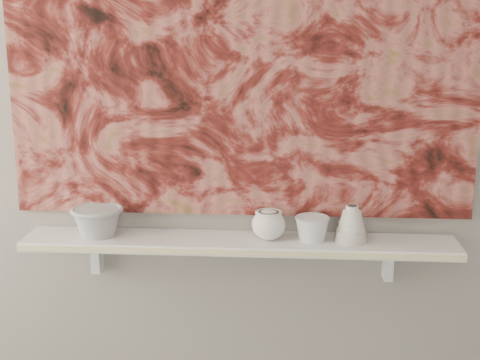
# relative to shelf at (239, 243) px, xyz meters

# --- Properties ---
(wall_back) EXTENTS (3.60, 0.00, 3.60)m
(wall_back) POSITION_rel_shelf_xyz_m (0.00, 0.09, 0.44)
(wall_back) COLOR gray
(wall_back) RESTS_ON floor
(shelf) EXTENTS (1.40, 0.18, 0.03)m
(shelf) POSITION_rel_shelf_xyz_m (0.00, 0.00, 0.00)
(shelf) COLOR white
(shelf) RESTS_ON wall_back
(shelf_stripe) EXTENTS (1.40, 0.01, 0.02)m
(shelf_stripe) POSITION_rel_shelf_xyz_m (0.00, -0.09, 0.00)
(shelf_stripe) COLOR beige
(shelf_stripe) RESTS_ON shelf
(bracket_left) EXTENTS (0.03, 0.06, 0.12)m
(bracket_left) POSITION_rel_shelf_xyz_m (-0.49, 0.06, -0.07)
(bracket_left) COLOR white
(bracket_left) RESTS_ON wall_back
(bracket_right) EXTENTS (0.03, 0.06, 0.12)m
(bracket_right) POSITION_rel_shelf_xyz_m (0.49, 0.06, -0.07)
(bracket_right) COLOR white
(bracket_right) RESTS_ON wall_back
(painting) EXTENTS (1.50, 0.02, 1.10)m
(painting) POSITION_rel_shelf_xyz_m (0.00, 0.08, 0.62)
(painting) COLOR maroon
(painting) RESTS_ON wall_back
(house_motif) EXTENTS (0.09, 0.00, 0.08)m
(house_motif) POSITION_rel_shelf_xyz_m (0.45, 0.07, 0.32)
(house_motif) COLOR black
(house_motif) RESTS_ON painting
(bowl_grey) EXTENTS (0.20, 0.20, 0.10)m
(bowl_grey) POSITION_rel_shelf_xyz_m (-0.46, 0.00, 0.06)
(bowl_grey) COLOR #989896
(bowl_grey) RESTS_ON shelf
(cup_cream) EXTENTS (0.14, 0.14, 0.10)m
(cup_cream) POSITION_rel_shelf_xyz_m (0.10, 0.00, 0.06)
(cup_cream) COLOR silver
(cup_cream) RESTS_ON shelf
(bell_vessel) EXTENTS (0.14, 0.14, 0.12)m
(bell_vessel) POSITION_rel_shelf_xyz_m (0.36, 0.00, 0.07)
(bell_vessel) COLOR silver
(bell_vessel) RESTS_ON shelf
(bowl_white) EXTENTS (0.14, 0.14, 0.08)m
(bowl_white) POSITION_rel_shelf_xyz_m (0.23, 0.00, 0.06)
(bowl_white) COLOR silver
(bowl_white) RESTS_ON shelf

